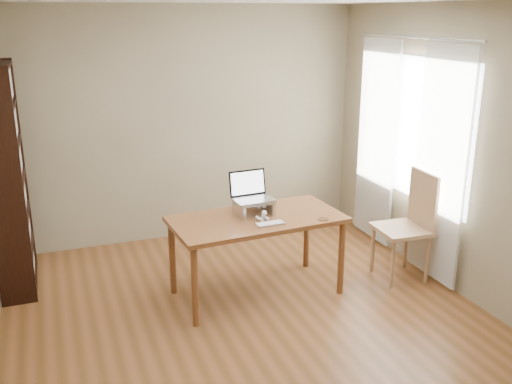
{
  "coord_description": "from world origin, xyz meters",
  "views": [
    {
      "loc": [
        -1.45,
        -3.92,
        2.51
      ],
      "look_at": [
        0.22,
        0.56,
        0.99
      ],
      "focal_mm": 40.0,
      "sensor_mm": 36.0,
      "label": 1
    }
  ],
  "objects_px": {
    "chair": "(409,221)",
    "keyboard": "(270,224)",
    "laptop": "(251,192)",
    "cat": "(251,207)",
    "bookshelf": "(8,179)",
    "desk": "(257,226)"
  },
  "relations": [
    {
      "from": "laptop",
      "to": "cat",
      "type": "distance_m",
      "value": 0.13
    },
    {
      "from": "bookshelf",
      "to": "chair",
      "type": "bearing_deg",
      "value": -17.82
    },
    {
      "from": "bookshelf",
      "to": "chair",
      "type": "distance_m",
      "value": 3.78
    },
    {
      "from": "bookshelf",
      "to": "laptop",
      "type": "relative_size",
      "value": 5.71
    },
    {
      "from": "cat",
      "to": "keyboard",
      "type": "bearing_deg",
      "value": -95.24
    },
    {
      "from": "bookshelf",
      "to": "chair",
      "type": "relative_size",
      "value": 1.98
    },
    {
      "from": "bookshelf",
      "to": "keyboard",
      "type": "bearing_deg",
      "value": -29.48
    },
    {
      "from": "bookshelf",
      "to": "laptop",
      "type": "bearing_deg",
      "value": -21.83
    },
    {
      "from": "keyboard",
      "to": "cat",
      "type": "relative_size",
      "value": 0.53
    },
    {
      "from": "keyboard",
      "to": "laptop",
      "type": "bearing_deg",
      "value": 94.86
    },
    {
      "from": "laptop",
      "to": "bookshelf",
      "type": "bearing_deg",
      "value": 154.1
    },
    {
      "from": "desk",
      "to": "chair",
      "type": "height_order",
      "value": "chair"
    },
    {
      "from": "desk",
      "to": "chair",
      "type": "bearing_deg",
      "value": -10.86
    },
    {
      "from": "desk",
      "to": "keyboard",
      "type": "xyz_separation_m",
      "value": [
        0.04,
        -0.22,
        0.1
      ]
    },
    {
      "from": "laptop",
      "to": "keyboard",
      "type": "height_order",
      "value": "laptop"
    },
    {
      "from": "desk",
      "to": "laptop",
      "type": "xyz_separation_m",
      "value": [
        0.0,
        0.14,
        0.28
      ]
    },
    {
      "from": "desk",
      "to": "keyboard",
      "type": "height_order",
      "value": "keyboard"
    },
    {
      "from": "laptop",
      "to": "cat",
      "type": "height_order",
      "value": "laptop"
    },
    {
      "from": "desk",
      "to": "chair",
      "type": "distance_m",
      "value": 1.52
    },
    {
      "from": "chair",
      "to": "keyboard",
      "type": "bearing_deg",
      "value": -175.56
    },
    {
      "from": "keyboard",
      "to": "chair",
      "type": "bearing_deg",
      "value": 0.4
    },
    {
      "from": "bookshelf",
      "to": "desk",
      "type": "xyz_separation_m",
      "value": [
        2.07,
        -0.97,
        -0.39
      ]
    }
  ]
}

